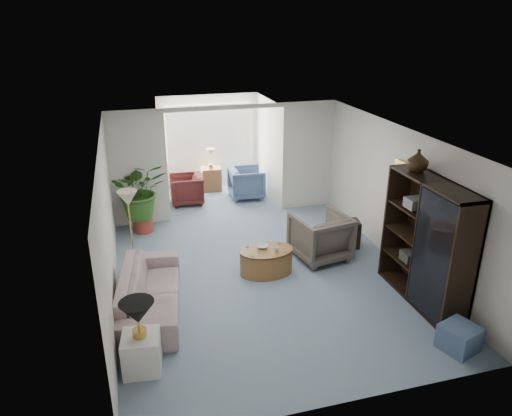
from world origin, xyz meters
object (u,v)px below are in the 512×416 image
object	(u,v)px
sofa	(150,291)
cabinet_urn	(418,160)
entertainment_cabinet	(427,242)
sunroom_chair_maroon	(186,189)
sunroom_table	(211,179)
sunroom_chair_blue	(247,183)
coffee_cup	(276,249)
side_table_dark	(347,234)
framed_picture	(405,176)
wingback_chair	(320,236)
coffee_bowl	(262,246)
coffee_table	(266,261)
table_lamp	(137,313)
plant_pot	(144,224)
end_table	(142,353)
floor_lamp	(128,198)
ottoman	(459,338)

from	to	relation	value
sofa	cabinet_urn	bearing A→B (deg)	-87.25
entertainment_cabinet	sunroom_chair_maroon	size ratio (longest dim) A/B	2.58
sofa	sunroom_table	world-z (taller)	sofa
sunroom_chair_blue	sunroom_table	size ratio (longest dim) A/B	1.39
coffee_cup	side_table_dark	size ratio (longest dim) A/B	0.17
framed_picture	side_table_dark	bearing A→B (deg)	121.33
wingback_chair	sunroom_table	size ratio (longest dim) A/B	1.60
coffee_bowl	sofa	bearing A→B (deg)	-160.02
sofa	wingback_chair	world-z (taller)	wingback_chair
coffee_table	entertainment_cabinet	size ratio (longest dim) A/B	0.47
table_lamp	plant_pot	size ratio (longest dim) A/B	1.10
sofa	plant_pot	xyz separation A→B (m)	(0.06, 3.00, -0.17)
side_table_dark	cabinet_urn	bearing A→B (deg)	-78.45
entertainment_cabinet	sunroom_chair_blue	size ratio (longest dim) A/B	2.40
end_table	coffee_cup	size ratio (longest dim) A/B	5.65
cabinet_urn	end_table	bearing A→B (deg)	-166.99
plant_pot	sunroom_table	distance (m)	2.84
table_lamp	cabinet_urn	distance (m)	4.71
entertainment_cabinet	sunroom_chair_maroon	distance (m)	6.08
framed_picture	plant_pot	world-z (taller)	framed_picture
entertainment_cabinet	sunroom_chair_maroon	bearing A→B (deg)	120.13
plant_pot	sunroom_table	xyz separation A→B (m)	(1.86, 2.14, 0.14)
sunroom_table	coffee_cup	bearing A→B (deg)	-86.46
end_table	side_table_dark	bearing A→B (deg)	32.01
framed_picture	sofa	xyz separation A→B (m)	(-4.44, -0.31, -1.37)
floor_lamp	side_table_dark	world-z (taller)	floor_lamp
framed_picture	sofa	bearing A→B (deg)	-175.96
framed_picture	end_table	bearing A→B (deg)	-160.26
coffee_bowl	side_table_dark	size ratio (longest dim) A/B	0.38
framed_picture	ottoman	size ratio (longest dim) A/B	1.11
framed_picture	plant_pot	bearing A→B (deg)	148.41
end_table	sunroom_table	bearing A→B (deg)	71.91
coffee_table	table_lamp	bearing A→B (deg)	-138.75
framed_picture	cabinet_urn	bearing A→B (deg)	-109.62
coffee_cup	ottoman	bearing A→B (deg)	-55.67
sofa	wingback_chair	size ratio (longest dim) A/B	2.31
sofa	floor_lamp	distance (m)	1.95
end_table	side_table_dark	world-z (taller)	side_table_dark
table_lamp	coffee_cup	world-z (taller)	table_lamp
side_table_dark	sunroom_chair_maroon	bearing A→B (deg)	130.46
framed_picture	side_table_dark	size ratio (longest dim) A/B	0.92
framed_picture	wingback_chair	bearing A→B (deg)	154.47
coffee_table	cabinet_urn	world-z (taller)	cabinet_urn
sunroom_chair_blue	sunroom_chair_maroon	world-z (taller)	sunroom_chair_blue
framed_picture	coffee_bowl	bearing A→B (deg)	170.27
floor_lamp	plant_pot	xyz separation A→B (m)	(0.26, 1.30, -1.09)
sofa	side_table_dark	xyz separation A→B (m)	(3.89, 1.21, -0.05)
coffee_bowl	ottoman	xyz separation A→B (m)	(1.99, -2.82, -0.29)
wingback_chair	side_table_dark	xyz separation A→B (m)	(0.70, 0.30, -0.17)
coffee_table	plant_pot	world-z (taller)	coffee_table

